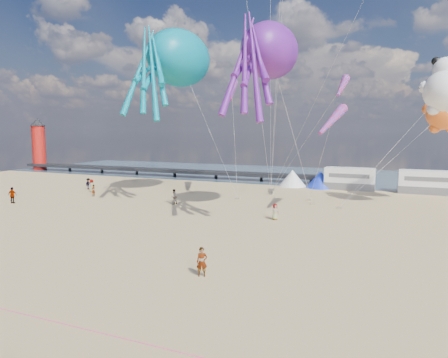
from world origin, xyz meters
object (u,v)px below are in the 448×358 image
beachgoer_2 (88,184)px  sandbag_d (309,200)px  sandbag_a (238,198)px  kite_panda (444,91)px  sandbag_b (312,204)px  standing_person (202,262)px  beachgoer_5 (93,190)px  kite_teddy_orange (444,113)px  windsock_mid (332,120)px  beachgoer_3 (12,195)px  beachgoer_0 (92,186)px  motorhome_1 (426,182)px  tent_white (292,178)px  beachgoer_7 (174,197)px  sandbag_c (339,208)px  tent_blue (320,179)px  sandbag_e (271,193)px  beachgoer_6 (275,212)px  motorhome_0 (350,179)px  windsock_left (232,91)px  windsock_right (342,87)px  lighthouse (39,148)px  kite_octopus_teal (179,58)px

beachgoer_2 → sandbag_d: beachgoer_2 is taller
sandbag_a → kite_panda: kite_panda is taller
sandbag_b → kite_panda: kite_panda is taller
standing_person → beachgoer_5: standing_person is taller
kite_teddy_orange → windsock_mid: size_ratio=1.11×
standing_person → beachgoer_3: beachgoer_3 is taller
beachgoer_0 → beachgoer_2: size_ratio=1.10×
motorhome_1 → beachgoer_2: size_ratio=4.25×
tent_white → beachgoer_7: tent_white is taller
beachgoer_5 → sandbag_c: bearing=94.2°
kite_panda → tent_blue: bearing=138.3°
beachgoer_3 → kite_panda: (43.44, 13.17, 11.05)m
beachgoer_5 → beachgoer_7: size_ratio=0.88×
tent_white → sandbag_d: 12.06m
sandbag_a → sandbag_e: (2.53, 5.39, 0.00)m
sandbag_c → beachgoer_6: bearing=-122.6°
beachgoer_0 → motorhome_0: bearing=116.0°
windsock_left → windsock_right: bearing=-19.8°
lighthouse → sandbag_d: size_ratio=18.00×
beachgoer_5 → windsock_mid: windsock_mid is taller
beachgoer_6 → sandbag_e: 14.84m
kite_octopus_teal → windsock_mid: 20.41m
beachgoer_0 → kite_panda: size_ratio=0.25×
beachgoer_6 → sandbag_d: beachgoer_6 is taller
kite_octopus_teal → beachgoer_6: bearing=-50.9°
beachgoer_3 → kite_teddy_orange: size_ratio=0.29×
lighthouse → tent_white: 54.25m
beachgoer_6 → kite_teddy_orange: 22.38m
beachgoer_6 → kite_octopus_teal: kite_octopus_teal is taller
sandbag_a → windsock_left: size_ratio=0.07×
standing_person → kite_teddy_orange: size_ratio=0.26×
motorhome_1 → beachgoer_0: motorhome_1 is taller
windsock_mid → sandbag_a: bearing=171.0°
kite_octopus_teal → kite_teddy_orange: size_ratio=2.09×
beachgoer_2 → sandbag_d: size_ratio=3.11×
sandbag_d → sandbag_e: same height
tent_white → beachgoer_7: bearing=-114.8°
sandbag_d → kite_octopus_teal: kite_octopus_teal is taller
beachgoer_0 → windsock_right: windsock_right is taller
beachgoer_5 → windsock_left: windsock_left is taller
beachgoer_7 → kite_panda: (26.48, 6.59, 11.12)m
beachgoer_2 → kite_octopus_teal: kite_octopus_teal is taller
lighthouse → beachgoer_3: lighthouse is taller
lighthouse → beachgoer_0: (30.73, -19.73, -3.65)m
tent_white → kite_teddy_orange: bearing=-23.9°
beachgoer_5 → sandbag_c: (29.12, 3.67, -0.63)m
beachgoer_3 → kite_teddy_orange: kite_teddy_orange is taller
kite_teddy_orange → windsock_left: bearing=-165.2°
sandbag_a → kite_octopus_teal: size_ratio=0.04×
beachgoer_0 → sandbag_e: 23.64m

